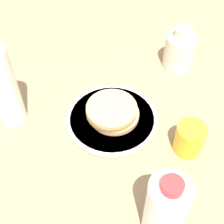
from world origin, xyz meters
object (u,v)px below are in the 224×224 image
(water_bottle_far, at_px, (165,208))
(water_bottle_near, at_px, (3,87))
(plate, at_px, (112,118))
(juice_glass, at_px, (190,137))
(cream_jug, at_px, (180,50))
(pancake_stack, at_px, (112,112))

(water_bottle_far, bearing_deg, water_bottle_near, 162.77)
(plate, height_order, juice_glass, juice_glass)
(cream_jug, distance_m, water_bottle_far, 0.51)
(juice_glass, relative_size, water_bottle_far, 0.44)
(water_bottle_near, bearing_deg, juice_glass, 9.73)
(juice_glass, bearing_deg, cream_jug, 108.34)
(cream_jug, height_order, water_bottle_far, water_bottle_far)
(water_bottle_far, bearing_deg, pancake_stack, 130.74)
(plate, xyz_separation_m, juice_glass, (0.20, -0.01, 0.03))
(plate, bearing_deg, juice_glass, -2.86)
(juice_glass, bearing_deg, water_bottle_near, -170.27)
(plate, xyz_separation_m, cream_jug, (0.11, 0.28, 0.05))
(juice_glass, height_order, water_bottle_far, water_bottle_far)
(plate, relative_size, cream_jug, 1.80)
(pancake_stack, distance_m, cream_jug, 0.30)
(cream_jug, bearing_deg, plate, -110.82)
(water_bottle_far, bearing_deg, plate, 131.15)
(plate, relative_size, water_bottle_near, 0.99)
(water_bottle_near, height_order, water_bottle_far, water_bottle_near)
(pancake_stack, relative_size, water_bottle_near, 0.57)
(juice_glass, xyz_separation_m, water_bottle_far, (-0.01, -0.21, 0.04))
(cream_jug, bearing_deg, water_bottle_near, -133.76)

